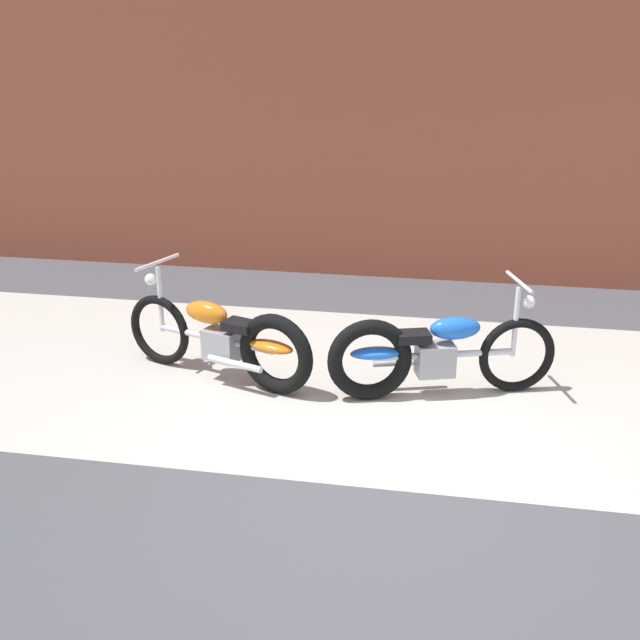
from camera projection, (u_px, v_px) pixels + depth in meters
name	position (u px, v px, depth m)	size (l,w,h in m)	color
ground_plane	(373.00, 489.00, 5.40)	(80.00, 80.00, 0.00)	#47474C
sidewalk_slab	(395.00, 383.00, 7.01)	(36.00, 3.50, 0.01)	#B2ADA3
brick_building_wall	(430.00, 22.00, 9.12)	(36.00, 0.50, 6.15)	brown
motorcycle_orange	(229.00, 340.00, 6.92)	(1.93, 0.88, 1.03)	black
motorcycle_blue	(427.00, 353.00, 6.64)	(1.95, 0.83, 1.03)	black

